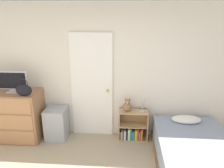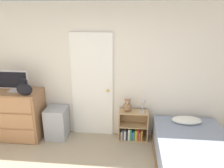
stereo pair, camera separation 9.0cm
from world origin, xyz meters
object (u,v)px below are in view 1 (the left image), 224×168
(tv, at_px, (12,81))
(storage_bin, at_px, (57,123))
(bookshelf, at_px, (132,129))
(bed, at_px, (195,155))
(handbag, at_px, (24,90))
(dresser, at_px, (16,115))
(teddy_bear, at_px, (127,106))
(desk_lamp, at_px, (143,102))

(tv, relative_size, storage_bin, 0.94)
(bookshelf, xyz_separation_m, bed, (0.97, -0.81, 0.03))
(handbag, xyz_separation_m, bed, (2.88, -0.48, -0.84))
(dresser, height_order, bookshelf, dresser)
(bed, bearing_deg, handbag, 170.57)
(teddy_bear, height_order, bed, teddy_bear)
(bed, bearing_deg, bookshelf, 140.15)
(tv, bearing_deg, handbag, -31.23)
(dresser, xyz_separation_m, teddy_bear, (2.12, 0.14, 0.21))
(teddy_bear, distance_m, bed, 1.42)
(tv, relative_size, teddy_bear, 2.29)
(handbag, bearing_deg, bookshelf, 9.73)
(bookshelf, height_order, desk_lamp, desk_lamp)
(storage_bin, bearing_deg, handbag, -150.19)
(tv, bearing_deg, bookshelf, 3.73)
(storage_bin, relative_size, teddy_bear, 2.44)
(dresser, distance_m, bed, 3.27)
(dresser, relative_size, storage_bin, 1.57)
(tv, relative_size, bed, 0.30)
(tv, xyz_separation_m, handbag, (0.30, -0.18, -0.09))
(tv, distance_m, bed, 3.38)
(dresser, bearing_deg, bed, -11.74)
(bookshelf, height_order, bed, bookshelf)
(dresser, xyz_separation_m, handbag, (0.31, -0.19, 0.60))
(storage_bin, height_order, desk_lamp, desk_lamp)
(storage_bin, height_order, bookshelf, storage_bin)
(dresser, bearing_deg, handbag, -30.59)
(dresser, xyz_separation_m, bed, (3.20, -0.66, -0.25))
(storage_bin, relative_size, bed, 0.32)
(bookshelf, bearing_deg, desk_lamp, -11.44)
(teddy_bear, bearing_deg, tv, -176.07)
(desk_lamp, bearing_deg, tv, -177.44)
(storage_bin, bearing_deg, bookshelf, 2.90)
(teddy_bear, relative_size, bed, 0.13)
(bookshelf, bearing_deg, handbag, -170.27)
(storage_bin, distance_m, desk_lamp, 1.72)
(tv, xyz_separation_m, teddy_bear, (2.11, 0.14, -0.47))
(desk_lamp, bearing_deg, dresser, -177.51)
(bookshelf, relative_size, desk_lamp, 2.11)
(handbag, height_order, bed, handbag)
(dresser, bearing_deg, tv, -11.65)
(dresser, bearing_deg, storage_bin, 5.10)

